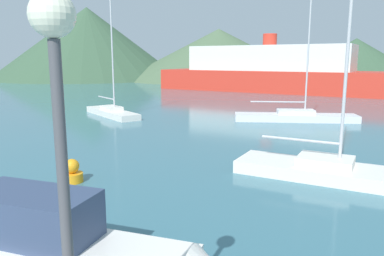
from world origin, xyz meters
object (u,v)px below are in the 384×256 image
at_px(sailboat_middle, 296,116).
at_px(ferry_distant, 269,71).
at_px(streetlamp, 59,112).
at_px(sailboat_inner, 325,168).
at_px(buoy_marker, 72,173).
at_px(sailboat_outer, 112,111).

distance_m(sailboat_middle, ferry_distant, 26.07).
bearing_deg(streetlamp, sailboat_inner, 80.50).
distance_m(sailboat_middle, buoy_marker, 18.40).
bearing_deg(ferry_distant, sailboat_outer, -96.03).
distance_m(sailboat_outer, buoy_marker, 16.52).
bearing_deg(ferry_distant, sailboat_middle, -66.51).
xyz_separation_m(streetlamp, sailboat_inner, (1.98, 11.82, -3.59)).
xyz_separation_m(sailboat_inner, sailboat_middle, (-2.90, 13.34, -0.03)).
bearing_deg(sailboat_outer, buoy_marker, -28.80).
height_order(sailboat_inner, sailboat_middle, sailboat_inner).
height_order(streetlamp, buoy_marker, streetlamp).
xyz_separation_m(sailboat_middle, sailboat_outer, (-13.92, -3.16, 0.04)).
xyz_separation_m(sailboat_outer, buoy_marker, (8.22, -14.33, -0.05)).
bearing_deg(streetlamp, buoy_marker, 130.83).
relative_size(sailboat_outer, buoy_marker, 12.12).
relative_size(streetlamp, sailboat_inner, 0.42).
relative_size(sailboat_middle, buoy_marker, 10.79).
height_order(sailboat_outer, buoy_marker, sailboat_outer).
height_order(ferry_distant, buoy_marker, ferry_distant).
bearing_deg(ferry_distant, sailboat_inner, -67.79).
relative_size(streetlamp, buoy_marker, 5.24).
bearing_deg(buoy_marker, streetlamp, -49.17).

